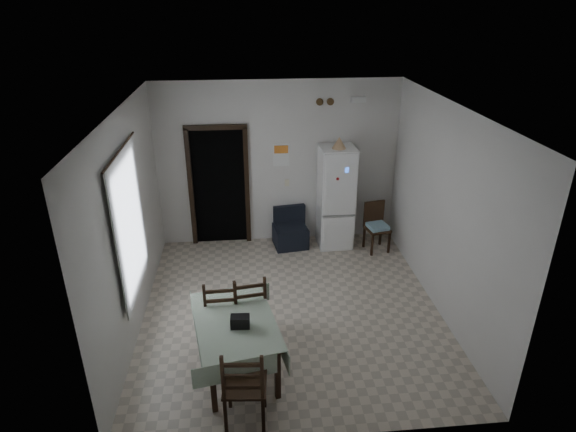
% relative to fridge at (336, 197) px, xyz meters
% --- Properties ---
extents(ground, '(4.50, 4.50, 0.00)m').
position_rel_fridge_xyz_m(ground, '(-0.98, -1.93, -0.91)').
color(ground, '#C1B39E').
rests_on(ground, ground).
extents(ceiling, '(4.20, 4.50, 0.02)m').
position_rel_fridge_xyz_m(ceiling, '(-0.98, -1.93, 1.99)').
color(ceiling, white).
rests_on(ceiling, ground).
extents(wall_back, '(4.20, 0.02, 2.90)m').
position_rel_fridge_xyz_m(wall_back, '(-0.98, 0.32, 0.54)').
color(wall_back, silver).
rests_on(wall_back, ground).
extents(wall_front, '(4.20, 0.02, 2.90)m').
position_rel_fridge_xyz_m(wall_front, '(-0.98, -4.18, 0.54)').
color(wall_front, silver).
rests_on(wall_front, ground).
extents(wall_left, '(0.02, 4.50, 2.90)m').
position_rel_fridge_xyz_m(wall_left, '(-3.08, -1.93, 0.54)').
color(wall_left, silver).
rests_on(wall_left, ground).
extents(wall_right, '(0.02, 4.50, 2.90)m').
position_rel_fridge_xyz_m(wall_right, '(1.12, -1.93, 0.54)').
color(wall_right, silver).
rests_on(wall_right, ground).
extents(doorway, '(1.06, 0.52, 2.22)m').
position_rel_fridge_xyz_m(doorway, '(-2.03, 0.52, 0.15)').
color(doorway, black).
rests_on(doorway, ground).
extents(window_recess, '(0.10, 1.20, 1.60)m').
position_rel_fridge_xyz_m(window_recess, '(-3.13, -2.13, 0.64)').
color(window_recess, silver).
rests_on(window_recess, ground).
extents(curtain, '(0.02, 1.45, 1.85)m').
position_rel_fridge_xyz_m(curtain, '(-3.02, -2.13, 0.64)').
color(curtain, silver).
rests_on(curtain, ground).
extents(curtain_rod, '(0.02, 1.60, 0.02)m').
position_rel_fridge_xyz_m(curtain_rod, '(-3.01, -2.13, 1.59)').
color(curtain_rod, black).
rests_on(curtain_rod, ground).
extents(calendar, '(0.28, 0.02, 0.40)m').
position_rel_fridge_xyz_m(calendar, '(-0.93, 0.31, 0.71)').
color(calendar, white).
rests_on(calendar, ground).
extents(calendar_image, '(0.24, 0.01, 0.14)m').
position_rel_fridge_xyz_m(calendar_image, '(-0.93, 0.30, 0.81)').
color(calendar_image, orange).
rests_on(calendar_image, ground).
extents(light_switch, '(0.08, 0.02, 0.12)m').
position_rel_fridge_xyz_m(light_switch, '(-0.83, 0.31, 0.19)').
color(light_switch, beige).
rests_on(light_switch, ground).
extents(vent_left, '(0.12, 0.03, 0.12)m').
position_rel_fridge_xyz_m(vent_left, '(-0.28, 0.31, 1.61)').
color(vent_left, '#523B21').
rests_on(vent_left, ground).
extents(vent_right, '(0.12, 0.03, 0.12)m').
position_rel_fridge_xyz_m(vent_right, '(-0.10, 0.31, 1.61)').
color(vent_right, '#523B21').
rests_on(vent_right, ground).
extents(emergency_light, '(0.25, 0.07, 0.09)m').
position_rel_fridge_xyz_m(emergency_light, '(0.37, 0.28, 1.64)').
color(emergency_light, white).
rests_on(emergency_light, ground).
extents(fridge, '(0.60, 0.60, 1.82)m').
position_rel_fridge_xyz_m(fridge, '(0.00, 0.00, 0.00)').
color(fridge, white).
rests_on(fridge, ground).
extents(tan_cone, '(0.24, 0.24, 0.19)m').
position_rel_fridge_xyz_m(tan_cone, '(0.00, -0.07, 1.01)').
color(tan_cone, tan).
rests_on(tan_cone, fridge).
extents(navy_seat, '(0.64, 0.63, 0.70)m').
position_rel_fridge_xyz_m(navy_seat, '(-0.80, 0.00, -0.56)').
color(navy_seat, black).
rests_on(navy_seat, ground).
extents(corner_chair, '(0.45, 0.45, 0.87)m').
position_rel_fridge_xyz_m(corner_chair, '(0.70, -0.31, -0.47)').
color(corner_chair, black).
rests_on(corner_chair, ground).
extents(dining_table, '(1.13, 1.51, 0.71)m').
position_rel_fridge_xyz_m(dining_table, '(-1.76, -3.08, -0.56)').
color(dining_table, '#A4B99E').
rests_on(dining_table, ground).
extents(black_bag, '(0.22, 0.14, 0.14)m').
position_rel_fridge_xyz_m(black_bag, '(-1.70, -3.21, -0.13)').
color(black_bag, black).
rests_on(black_bag, dining_table).
extents(dining_chair_far_left, '(0.45, 0.45, 1.01)m').
position_rel_fridge_xyz_m(dining_chair_far_left, '(-1.94, -2.57, -0.41)').
color(dining_chair_far_left, black).
rests_on(dining_chair_far_left, ground).
extents(dining_chair_far_right, '(0.49, 0.49, 1.01)m').
position_rel_fridge_xyz_m(dining_chair_far_right, '(-1.60, -2.51, -0.41)').
color(dining_chair_far_right, black).
rests_on(dining_chair_far_right, ground).
extents(dining_chair_near_head, '(0.48, 0.48, 1.04)m').
position_rel_fridge_xyz_m(dining_chair_near_head, '(-1.67, -3.89, -0.39)').
color(dining_chair_near_head, black).
rests_on(dining_chair_near_head, ground).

